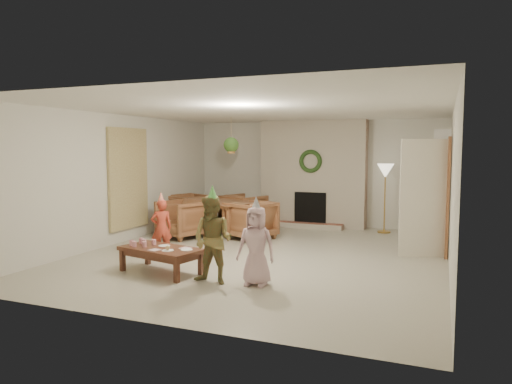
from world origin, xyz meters
The scene contains 56 objects.
floor centered at (0.00, 0.00, 0.00)m, with size 7.00×7.00×0.00m, color #B7B29E.
ceiling centered at (0.00, 0.00, 2.50)m, with size 7.00×7.00×0.00m, color white.
wall_back centered at (0.00, 3.50, 1.25)m, with size 7.00×7.00×0.00m, color silver.
wall_front centered at (0.00, -3.50, 1.25)m, with size 7.00×7.00×0.00m, color silver.
wall_left centered at (-3.00, 0.00, 1.25)m, with size 7.00×7.00×0.00m, color silver.
wall_right centered at (3.00, 0.00, 1.25)m, with size 7.00×7.00×0.00m, color silver.
fireplace_mass centered at (0.00, 3.30, 1.25)m, with size 2.50×0.40×2.50m, color #501F15.
fireplace_hearth centered at (0.00, 2.95, 0.06)m, with size 1.60×0.30×0.12m, color maroon.
fireplace_firebox centered at (0.00, 3.12, 0.45)m, with size 0.75×0.12×0.75m, color black.
fireplace_wreath centered at (0.00, 3.07, 1.55)m, with size 0.54×0.54×0.10m, color #1E3E17.
floor_lamp_base centered at (1.70, 3.00, 0.02)m, with size 0.28×0.28×0.03m, color gold.
floor_lamp_post centered at (1.70, 3.00, 0.71)m, with size 0.03×0.03×1.36m, color gold.
floor_lamp_shade centered at (1.70, 3.00, 1.36)m, with size 0.36×0.36×0.30m, color beige.
bookshelf_carcass centered at (2.84, 2.30, 1.10)m, with size 0.30×1.00×2.20m, color white.
bookshelf_shelf_a centered at (2.82, 2.30, 0.45)m, with size 0.30×0.92×0.03m, color white.
bookshelf_shelf_b centered at (2.82, 2.30, 0.85)m, with size 0.30×0.92×0.03m, color white.
bookshelf_shelf_c centered at (2.82, 2.30, 1.25)m, with size 0.30×0.92×0.03m, color white.
bookshelf_shelf_d centered at (2.82, 2.30, 1.65)m, with size 0.30×0.92×0.03m, color white.
books_row_lower centered at (2.80, 2.15, 0.59)m, with size 0.20×0.40×0.24m, color maroon.
books_row_mid centered at (2.80, 2.35, 0.99)m, with size 0.20×0.44×0.24m, color #294E99.
books_row_upper centered at (2.80, 2.20, 1.38)m, with size 0.20×0.36×0.22m, color #A06322.
door_frame centered at (2.96, 1.20, 1.02)m, with size 0.05×0.86×2.04m, color brown.
door_leaf centered at (2.58, 0.82, 1.00)m, with size 0.05×0.80×2.00m, color beige.
curtain_panel centered at (-2.96, 0.20, 1.25)m, with size 0.06×1.20×2.00m, color beige.
dining_table centered at (-1.77, 1.65, 0.35)m, with size 2.02×1.13×0.71m, color brown.
dining_chair_near centered at (-2.11, 0.84, 0.39)m, with size 0.84×0.86×0.78m, color brown.
dining_chair_far centered at (-1.43, 2.47, 0.39)m, with size 0.84×0.86×0.78m, color brown.
dining_chair_left centered at (-2.59, 1.99, 0.39)m, with size 0.84×0.86×0.78m, color brown.
dining_chair_right centered at (-0.75, 1.23, 0.39)m, with size 0.84×0.86×0.78m, color brown.
hanging_plant_cord centered at (-1.30, 1.50, 2.15)m, with size 0.01×0.01×0.70m, color tan.
hanging_plant_pot centered at (-1.30, 1.50, 1.80)m, with size 0.16×0.16×0.12m, color #AB7137.
hanging_plant_foliage centered at (-1.30, 1.50, 1.92)m, with size 0.32×0.32×0.32m, color #2B501A.
coffee_table_top centered at (-0.98, -1.71, 0.35)m, with size 1.23×0.62×0.06m, color #542C1C.
coffee_table_apron centered at (-0.98, -1.71, 0.28)m, with size 1.14×0.52×0.08m, color #542C1C.
coffee_leg_fl centered at (-1.58, -1.83, 0.16)m, with size 0.07×0.07×0.32m, color #542C1C.
coffee_leg_fr centered at (-0.49, -2.08, 0.16)m, with size 0.07×0.07×0.32m, color #542C1C.
coffee_leg_bl centered at (-1.47, -1.34, 0.16)m, with size 0.07×0.07×0.32m, color #542C1C.
coffee_leg_br centered at (-0.37, -1.59, 0.16)m, with size 0.07×0.07×0.32m, color #542C1C.
cup_a centered at (-1.47, -1.75, 0.42)m, with size 0.07×0.07×0.09m, color silver.
cup_b centered at (-1.43, -1.56, 0.42)m, with size 0.07×0.07×0.09m, color silver.
cup_c centered at (-1.37, -1.82, 0.42)m, with size 0.07×0.07×0.09m, color silver.
cup_d centered at (-1.33, -1.63, 0.42)m, with size 0.07×0.07×0.09m, color silver.
cup_e centered at (-1.22, -1.77, 0.42)m, with size 0.07×0.07×0.09m, color silver.
cup_f centered at (-1.18, -1.59, 0.42)m, with size 0.07×0.07×0.09m, color silver.
plate_a centered at (-1.00, -1.59, 0.38)m, with size 0.17×0.17×0.01m, color white.
plate_b centered at (-0.77, -1.86, 0.38)m, with size 0.17×0.17×0.01m, color white.
plate_c centered at (-0.54, -1.71, 0.38)m, with size 0.17×0.17×0.01m, color white.
food_scoop centered at (-0.77, -1.86, 0.42)m, with size 0.07×0.07×0.07m, color tan.
napkin_left centered at (-0.97, -1.89, 0.38)m, with size 0.14×0.14×0.01m, color #DAA1B6.
napkin_right centered at (-0.61, -1.62, 0.38)m, with size 0.14×0.14×0.01m, color #DAA1B6.
child_red centered at (-1.57, -0.78, 0.49)m, with size 0.36×0.23×0.98m, color #AE3825.
party_hat_red centered at (-1.57, -0.78, 1.02)m, with size 0.13×0.13×0.19m, color gold.
child_plaid centered at (-0.01, -1.91, 0.60)m, with size 0.59×0.46×1.21m, color #9B532A.
party_hat_plaid centered at (-0.01, -1.91, 1.25)m, with size 0.14×0.14×0.20m, color #55B24C.
child_pink centered at (0.57, -1.77, 0.54)m, with size 0.52×0.34×1.07m, color #CEA4AE.
party_hat_pink centered at (0.57, -1.77, 1.11)m, with size 0.14×0.14×0.19m, color #ADACB3.
Camera 1 is at (2.87, -7.57, 1.83)m, focal length 33.07 mm.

